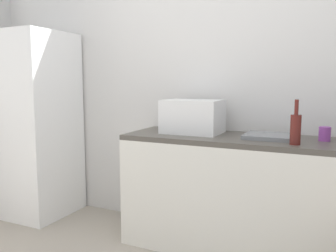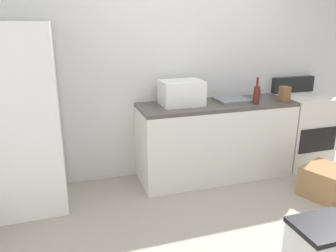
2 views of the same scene
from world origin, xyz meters
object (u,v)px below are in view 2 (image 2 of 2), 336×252
refrigerator (22,120)px  storage_bin (322,246)px  wine_bottle (257,94)px  coffee_mug (257,94)px  knife_block (284,94)px  cardboard_box_large (324,181)px  stove_oven (301,129)px  microwave (181,93)px

refrigerator → storage_bin: 2.78m
wine_bottle → coffee_mug: bearing=54.9°
coffee_mug → storage_bin: 1.99m
wine_bottle → refrigerator: bearing=177.1°
wine_bottle → coffee_mug: wine_bottle is taller
refrigerator → knife_block: bearing=-2.8°
cardboard_box_large → wine_bottle: bearing=129.1°
cardboard_box_large → storage_bin: size_ratio=0.95×
stove_oven → wine_bottle: size_ratio=3.67×
stove_oven → wine_bottle: (-0.82, -0.18, 0.54)m
wine_bottle → storage_bin: (-0.32, -1.52, -0.82)m
cardboard_box_large → microwave: bearing=147.3°
microwave → cardboard_box_large: (1.32, -0.85, -0.88)m
refrigerator → wine_bottle: bearing=-2.9°
refrigerator → knife_block: (2.81, -0.14, 0.10)m
stove_oven → storage_bin: 2.07m
stove_oven → knife_block: bearing=-157.3°
knife_block → wine_bottle: bearing=178.0°
coffee_mug → knife_block: (0.19, -0.26, 0.04)m
microwave → cardboard_box_large: size_ratio=1.05×
knife_block → storage_bin: knife_block is taller
wine_bottle → cardboard_box_large: size_ratio=0.69×
refrigerator → storage_bin: (2.12, -1.65, -0.70)m
refrigerator → cardboard_box_large: 3.14m
refrigerator → microwave: refrigerator is taller
stove_oven → storage_bin: size_ratio=2.39×
coffee_mug → knife_block: knife_block is taller
stove_oven → cardboard_box_large: stove_oven is taller
refrigerator → cardboard_box_large: bearing=-14.3°
refrigerator → wine_bottle: 2.45m
coffee_mug → cardboard_box_large: bearing=-69.0°
wine_bottle → coffee_mug: 0.31m
cardboard_box_large → storage_bin: storage_bin is taller
stove_oven → knife_block: (-0.46, -0.19, 0.52)m
knife_block → cardboard_box_large: (0.15, -0.62, -0.83)m
wine_bottle → knife_block: size_ratio=1.67×
wine_bottle → knife_block: 0.36m
storage_bin → refrigerator: bearing=142.2°
cardboard_box_large → coffee_mug: bearing=111.0°
coffee_mug → storage_bin: size_ratio=0.22×
refrigerator → storage_bin: bearing=-37.8°
wine_bottle → storage_bin: wine_bottle is taller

